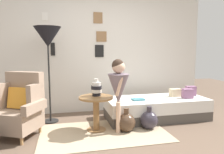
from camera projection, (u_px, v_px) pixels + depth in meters
name	position (u px, v px, depth m)	size (l,w,h in m)	color
ground_plane	(117.00, 150.00, 2.80)	(12.00, 12.00, 0.00)	brown
gallery_wall	(94.00, 50.00, 4.53)	(4.80, 0.12, 2.60)	silver
rug	(104.00, 133.00, 3.39)	(1.98, 1.17, 0.01)	tan
armchair	(19.00, 107.00, 3.26)	(0.90, 0.82, 0.97)	tan
daybed	(156.00, 108.00, 4.09)	(1.90, 0.80, 0.40)	#4C4742
pillow_head	(191.00, 91.00, 4.29)	(0.19, 0.12, 0.19)	gray
pillow_mid	(188.00, 94.00, 4.05)	(0.19, 0.12, 0.18)	gray
pillow_back	(175.00, 93.00, 4.21)	(0.21, 0.12, 0.15)	beige
side_table	(96.00, 106.00, 3.46)	(0.56, 0.56, 0.56)	olive
vase_striped	(96.00, 89.00, 3.49)	(0.17, 0.17, 0.28)	black
floor_lamp	(48.00, 39.00, 3.75)	(0.47, 0.47, 1.71)	black
person_child	(118.00, 86.00, 3.35)	(0.34, 0.34, 1.17)	#D8AD8E
book_on_daybed	(138.00, 99.00, 3.90)	(0.22, 0.16, 0.03)	teal
demijohn_near	(126.00, 122.00, 3.44)	(0.30, 0.30, 0.38)	#473323
demijohn_far	(149.00, 120.00, 3.56)	(0.30, 0.30, 0.38)	#332D38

